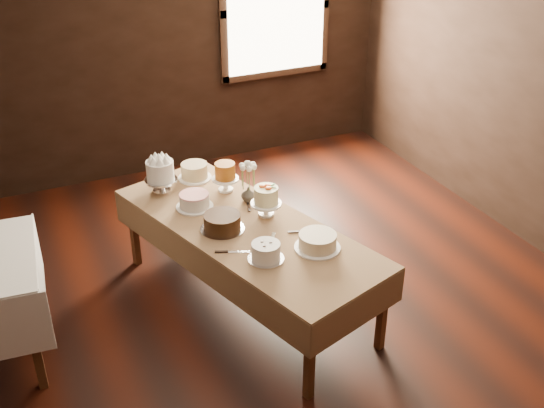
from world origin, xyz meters
The scene contains 19 objects.
floor centered at (0.00, 0.00, 0.00)m, with size 5.00×6.00×0.01m, color black.
wall_back centered at (0.00, 3.00, 1.40)m, with size 5.00×0.02×2.80m, color black.
window centered at (1.30, 2.94, 1.60)m, with size 1.10×0.05×1.30m, color #FFEABF.
display_table centered at (-0.11, 0.41, 0.64)m, with size 1.50×2.39×0.69m.
cake_meringue centered at (-0.52, 1.18, 0.81)m, with size 0.30×0.30×0.28m.
cake_speckled centered at (-0.20, 1.30, 0.75)m, with size 0.28×0.28×0.13m.
cake_lattice centered at (-0.36, 0.82, 0.74)m, with size 0.29×0.29×0.11m.
cake_caramel centered at (-0.05, 0.99, 0.80)m, with size 0.22×0.22×0.25m.
cake_chocolate centered at (-0.29, 0.43, 0.75)m, with size 0.32×0.32×0.13m.
cake_flowers centered at (0.09, 0.49, 0.79)m, with size 0.23×0.23×0.24m.
cake_swirl centered at (-0.16, -0.06, 0.75)m, with size 0.25×0.25×0.13m.
cake_cream centered at (0.22, -0.07, 0.74)m, with size 0.32×0.32×0.11m.
cake_server_a centered at (-0.01, 0.17, 0.69)m, with size 0.24×0.03×0.01m, color silver.
cake_server_b centered at (0.28, 0.14, 0.69)m, with size 0.24×0.03×0.01m, color silver.
cake_server_c centered at (-0.25, 0.65, 0.69)m, with size 0.24×0.03×0.01m, color silver.
cake_server_d centered at (0.04, 0.74, 0.69)m, with size 0.24×0.03×0.01m, color silver.
cake_server_e centered at (-0.29, 0.11, 0.69)m, with size 0.24×0.03×0.01m, color silver.
flower_vase centered at (0.05, 0.75, 0.75)m, with size 0.11×0.11×0.12m, color #2D2823.
flower_bouquet centered at (0.05, 0.75, 0.93)m, with size 0.14×0.14×0.20m, color white, non-canonical shape.
Camera 1 is at (-1.65, -3.42, 3.16)m, focal length 43.54 mm.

